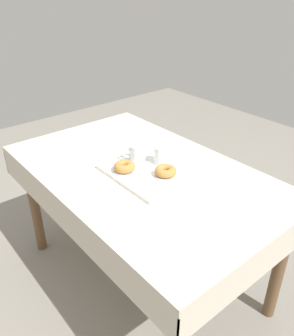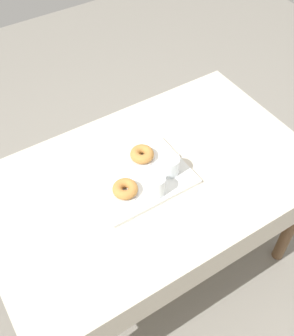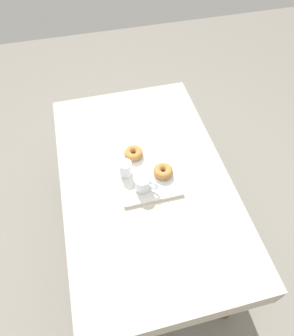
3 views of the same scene
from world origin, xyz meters
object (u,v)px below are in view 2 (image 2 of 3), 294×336
(donut_plate_right, at_px, (142,158))
(tea_mug_left, at_px, (170,165))
(serving_tray, at_px, (140,178))
(sugar_donut_right, at_px, (142,154))
(donut_plate_left, at_px, (125,192))
(water_glass_near, at_px, (157,186))
(dining_table, at_px, (150,190))
(sugar_donut_left, at_px, (125,189))

(donut_plate_right, bearing_deg, tea_mug_left, 115.28)
(serving_tray, height_order, sugar_donut_right, sugar_donut_right)
(tea_mug_left, bearing_deg, serving_tray, -18.45)
(donut_plate_left, bearing_deg, serving_tray, -155.86)
(serving_tray, xyz_separation_m, water_glass_near, (-0.02, 0.11, 0.05))
(water_glass_near, xyz_separation_m, sugar_donut_right, (-0.05, -0.20, -0.01))
(dining_table, xyz_separation_m, serving_tray, (0.05, -0.01, 0.10))
(water_glass_near, relative_size, donut_plate_right, 0.82)
(tea_mug_left, bearing_deg, donut_plate_right, -64.72)
(dining_table, bearing_deg, water_glass_near, 71.20)
(serving_tray, relative_size, tea_mug_left, 3.65)
(serving_tray, relative_size, sugar_donut_right, 4.05)
(dining_table, distance_m, water_glass_near, 0.19)
(dining_table, relative_size, serving_tray, 3.42)
(water_glass_near, bearing_deg, donut_plate_right, -104.45)
(tea_mug_left, distance_m, donut_plate_right, 0.15)
(sugar_donut_left, bearing_deg, tea_mug_left, -179.88)
(dining_table, distance_m, sugar_donut_right, 0.17)
(sugar_donut_left, bearing_deg, sugar_donut_right, -141.59)
(dining_table, xyz_separation_m, tea_mug_left, (-0.08, 0.03, 0.15))
(dining_table, bearing_deg, serving_tray, -14.59)
(donut_plate_left, relative_size, sugar_donut_right, 1.06)
(donut_plate_right, bearing_deg, water_glass_near, 75.55)
(serving_tray, relative_size, water_glass_near, 4.66)
(serving_tray, relative_size, donut_plate_right, 3.84)
(tea_mug_left, bearing_deg, sugar_donut_right, -64.72)
(donut_plate_right, xyz_separation_m, sugar_donut_right, (0.00, 0.00, 0.03))
(serving_tray, height_order, water_glass_near, water_glass_near)
(dining_table, relative_size, donut_plate_left, 13.13)
(tea_mug_left, height_order, donut_plate_right, tea_mug_left)
(dining_table, bearing_deg, sugar_donut_left, 11.72)
(tea_mug_left, xyz_separation_m, sugar_donut_right, (0.06, -0.13, -0.01))
(donut_plate_left, relative_size, donut_plate_right, 1.00)
(sugar_donut_left, bearing_deg, donut_plate_right, -141.59)
(tea_mug_left, bearing_deg, donut_plate_left, 0.12)
(tea_mug_left, height_order, water_glass_near, water_glass_near)
(donut_plate_left, bearing_deg, water_glass_near, 148.68)
(water_glass_near, xyz_separation_m, donut_plate_right, (-0.05, -0.20, -0.04))
(water_glass_near, bearing_deg, tea_mug_left, -148.41)
(donut_plate_right, bearing_deg, donut_plate_left, 38.41)
(dining_table, xyz_separation_m, water_glass_near, (0.03, 0.10, 0.15))
(tea_mug_left, height_order, sugar_donut_left, tea_mug_left)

